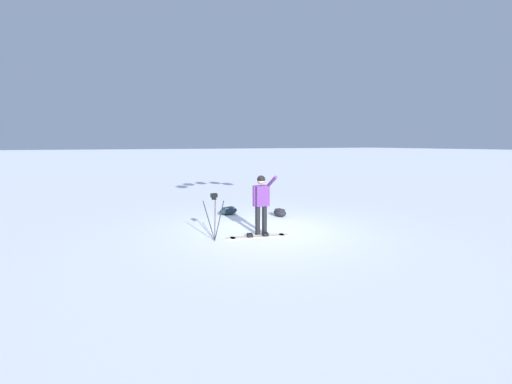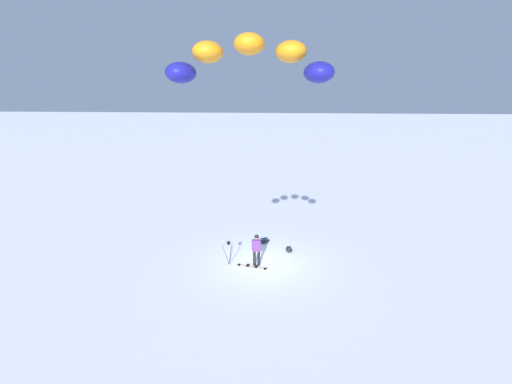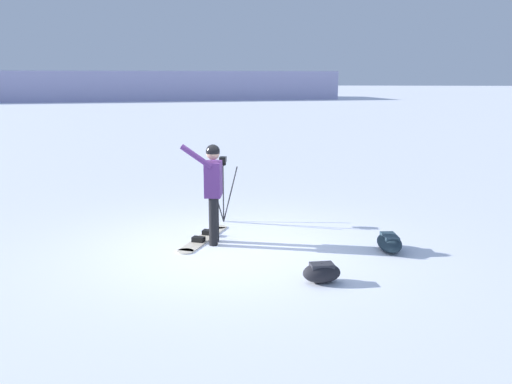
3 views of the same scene
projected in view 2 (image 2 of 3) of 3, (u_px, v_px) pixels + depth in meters
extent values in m
plane|color=white|center=(262.00, 263.00, 18.25)|extent=(300.00, 300.00, 0.00)
cylinder|color=black|center=(259.00, 258.00, 17.94)|extent=(0.14, 0.14, 0.81)
cylinder|color=black|center=(254.00, 258.00, 17.94)|extent=(0.14, 0.14, 0.81)
cube|color=#592D72|center=(257.00, 245.00, 17.76)|extent=(0.28, 0.41, 0.57)
sphere|color=tan|center=(257.00, 237.00, 17.64)|extent=(0.22, 0.22, 0.22)
sphere|color=black|center=(257.00, 237.00, 17.64)|extent=(0.23, 0.23, 0.23)
cylinder|color=#592D72|center=(260.00, 240.00, 17.41)|extent=(0.52, 0.12, 0.40)
cylinder|color=#592D72|center=(253.00, 245.00, 17.78)|extent=(0.09, 0.09, 0.57)
cube|color=beige|center=(252.00, 267.00, 17.85)|extent=(0.56, 1.52, 0.02)
cylinder|color=beige|center=(266.00, 269.00, 17.63)|extent=(0.27, 0.27, 0.02)
cylinder|color=beige|center=(238.00, 265.00, 18.06)|extent=(0.27, 0.27, 0.02)
cube|color=black|center=(256.00, 267.00, 17.77)|extent=(0.22, 0.18, 0.08)
cube|color=black|center=(248.00, 265.00, 17.90)|extent=(0.22, 0.18, 0.08)
ellipsoid|color=navy|center=(181.00, 73.00, 7.62)|extent=(0.95, 0.70, 0.44)
ellipsoid|color=orange|center=(208.00, 52.00, 7.48)|extent=(0.95, 0.70, 0.44)
ellipsoid|color=orange|center=(249.00, 44.00, 7.41)|extent=(0.95, 0.70, 0.44)
ellipsoid|color=orange|center=(291.00, 52.00, 7.41)|extent=(0.95, 0.70, 0.44)
ellipsoid|color=navy|center=(319.00, 72.00, 7.50)|extent=(0.95, 0.70, 0.44)
ellipsoid|color=black|center=(289.00, 249.00, 19.55)|extent=(0.59, 0.45, 0.27)
cube|color=#2C2C33|center=(289.00, 248.00, 19.53)|extent=(0.35, 0.27, 0.08)
cylinder|color=#262628|center=(226.00, 255.00, 17.95)|extent=(0.08, 0.34, 1.10)
cylinder|color=#262628|center=(230.00, 256.00, 17.83)|extent=(0.30, 0.20, 1.10)
cylinder|color=#262628|center=(231.00, 254.00, 18.10)|extent=(0.32, 0.16, 1.10)
cube|color=black|center=(229.00, 244.00, 17.81)|extent=(0.10, 0.10, 0.06)
cube|color=black|center=(229.00, 243.00, 17.79)|extent=(0.12, 0.16, 0.10)
ellipsoid|color=#192833|center=(263.00, 241.00, 20.74)|extent=(0.46, 0.72, 0.27)
cube|color=#263A47|center=(263.00, 239.00, 20.71)|extent=(0.28, 0.43, 0.08)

